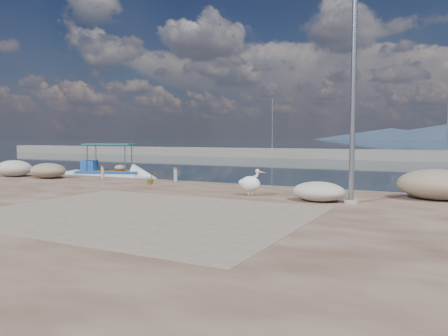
% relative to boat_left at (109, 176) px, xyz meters
% --- Properties ---
extents(ground, '(1400.00, 1400.00, 0.00)m').
position_rel_boat_left_xyz_m(ground, '(10.42, -8.21, -0.20)').
color(ground, '#162635').
rests_on(ground, ground).
extents(quay, '(44.00, 22.00, 0.50)m').
position_rel_boat_left_xyz_m(quay, '(10.42, -14.21, 0.05)').
color(quay, '#4A2F20').
rests_on(quay, ground).
extents(quay_patch, '(9.00, 7.00, 0.01)m').
position_rel_boat_left_xyz_m(quay_patch, '(11.42, -11.21, 0.30)').
color(quay_patch, gray).
rests_on(quay_patch, quay).
extents(breakwater, '(120.00, 2.20, 7.50)m').
position_rel_boat_left_xyz_m(breakwater, '(10.42, 31.79, 0.40)').
color(breakwater, gray).
rests_on(breakwater, ground).
extents(boat_left, '(5.64, 3.62, 2.58)m').
position_rel_boat_left_xyz_m(boat_left, '(0.00, 0.00, 0.00)').
color(boat_left, white).
rests_on(boat_left, ground).
extents(pelican, '(1.01, 0.51, 0.98)m').
position_rel_boat_left_xyz_m(pelican, '(12.64, -6.60, 0.76)').
color(pelican, tan).
rests_on(pelican, quay).
extents(lamp_post, '(0.44, 0.96, 7.00)m').
position_rel_boat_left_xyz_m(lamp_post, '(16.18, -6.65, 3.60)').
color(lamp_post, gray).
rests_on(lamp_post, quay).
extents(bollard_near, '(0.23, 0.23, 0.69)m').
position_rel_boat_left_xyz_m(bollard_near, '(7.41, -3.61, 0.67)').
color(bollard_near, gray).
rests_on(bollard_near, quay).
extents(bollard_far, '(0.22, 0.22, 0.67)m').
position_rel_boat_left_xyz_m(bollard_far, '(3.17, -3.96, 0.66)').
color(bollard_far, gray).
rests_on(bollard_far, quay).
extents(potted_plant, '(0.51, 0.47, 0.48)m').
position_rel_boat_left_xyz_m(potted_plant, '(7.13, -5.16, 0.54)').
color(potted_plant, '#33722D').
rests_on(potted_plant, quay).
extents(net_pile_b, '(2.00, 1.55, 0.78)m').
position_rel_boat_left_xyz_m(net_pile_b, '(0.54, -5.12, 0.69)').
color(net_pile_b, gray).
rests_on(net_pile_b, quay).
extents(net_pile_a, '(2.14, 1.55, 0.87)m').
position_rel_boat_left_xyz_m(net_pile_a, '(-1.88, -5.28, 0.73)').
color(net_pile_a, '#B6B1A8').
rests_on(net_pile_a, quay).
extents(net_pile_c, '(2.64, 1.88, 1.04)m').
position_rel_boat_left_xyz_m(net_pile_c, '(18.60, -4.52, 0.82)').
color(net_pile_c, gray).
rests_on(net_pile_c, quay).
extents(net_pile_d, '(1.72, 1.29, 0.65)m').
position_rel_boat_left_xyz_m(net_pile_d, '(15.14, -6.73, 0.62)').
color(net_pile_d, '#B6B1A8').
rests_on(net_pile_d, quay).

